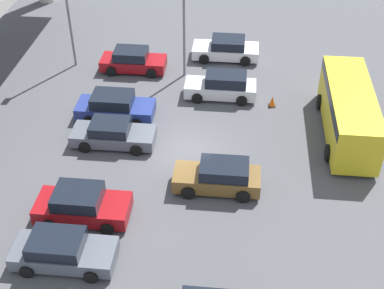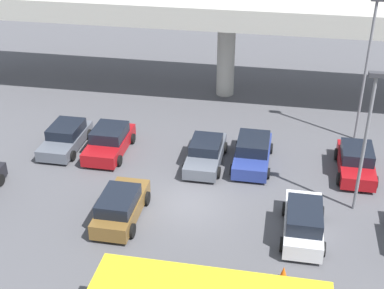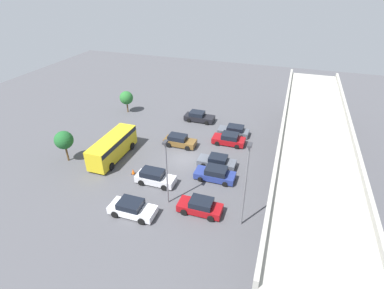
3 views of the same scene
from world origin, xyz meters
The scene contains 12 objects.
ground_plane centered at (0.00, 0.00, 0.00)m, with size 94.87×94.87×0.00m, color #4C4C51.
parked_car_1 centered at (-8.40, 4.59, 0.67)m, with size 2.15×4.45×1.43m.
parked_car_2 centered at (-5.60, 4.48, 0.73)m, with size 2.25×4.43×1.57m.
parked_car_3 centered at (-2.94, -1.82, 0.75)m, with size 2.04×4.35×1.56m.
parked_car_4 centered at (0.23, 4.30, 0.66)m, with size 2.10×4.64×1.42m.
parked_car_5 centered at (2.89, 4.76, 0.72)m, with size 2.19×4.62×1.55m.
parked_car_6 centered at (5.77, -1.49, 0.79)m, with size 1.99×4.47×1.66m.
parked_car_7 centered at (8.63, 4.76, 0.72)m, with size 2.09×4.40×1.54m.
parked_car_8 centered at (11.02, -1.50, 0.72)m, with size 2.24×4.64×1.52m.
shuttle_bus centered at (2.50, -8.78, 1.68)m, with size 8.22×2.72×2.82m.
lamp_post_near_aisle centered at (8.31, 1.18, 4.33)m, with size 0.70×0.35×7.30m.
traffic_cone centered at (5.00, -4.67, 0.33)m, with size 0.44×0.44×0.70m.
Camera 1 is at (-23.29, -2.52, 18.19)m, focal length 50.00 mm.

